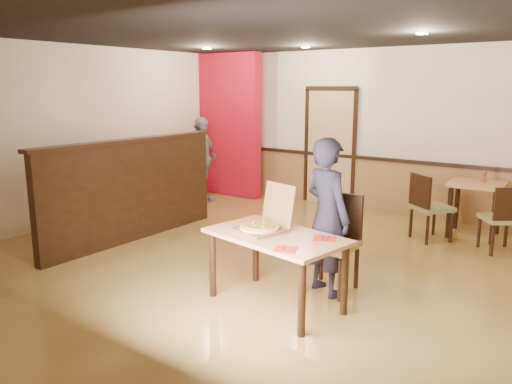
# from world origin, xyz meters

# --- Properties ---
(floor) EXTENTS (7.00, 7.00, 0.00)m
(floor) POSITION_xyz_m (0.00, 0.00, 0.00)
(floor) COLOR #A4803F
(floor) RESTS_ON ground
(ceiling) EXTENTS (7.00, 7.00, 0.00)m
(ceiling) POSITION_xyz_m (0.00, 0.00, 2.80)
(ceiling) COLOR black
(ceiling) RESTS_ON wall_back
(wall_back) EXTENTS (7.00, 0.00, 7.00)m
(wall_back) POSITION_xyz_m (0.00, 3.50, 1.40)
(wall_back) COLOR #FFE8C7
(wall_back) RESTS_ON floor
(wall_left) EXTENTS (0.00, 7.00, 7.00)m
(wall_left) POSITION_xyz_m (-3.50, 0.00, 1.40)
(wall_left) COLOR #FFE8C7
(wall_left) RESTS_ON floor
(wainscot_back) EXTENTS (7.00, 0.04, 0.90)m
(wainscot_back) POSITION_xyz_m (0.00, 3.47, 0.45)
(wainscot_back) COLOR olive
(wainscot_back) RESTS_ON floor
(chair_rail_back) EXTENTS (7.00, 0.06, 0.06)m
(chair_rail_back) POSITION_xyz_m (0.00, 3.45, 0.92)
(chair_rail_back) COLOR black
(chair_rail_back) RESTS_ON wall_back
(back_door) EXTENTS (0.90, 0.06, 2.10)m
(back_door) POSITION_xyz_m (-0.80, 3.46, 1.05)
(back_door) COLOR tan
(back_door) RESTS_ON wall_back
(booth_partition) EXTENTS (0.20, 3.10, 1.44)m
(booth_partition) POSITION_xyz_m (-2.00, -0.20, 0.74)
(booth_partition) COLOR black
(booth_partition) RESTS_ON floor
(red_accent_panel) EXTENTS (1.60, 0.20, 2.78)m
(red_accent_panel) POSITION_xyz_m (-2.90, 3.00, 1.40)
(red_accent_panel) COLOR #A80C22
(red_accent_panel) RESTS_ON floor
(spot_a) EXTENTS (0.14, 0.14, 0.02)m
(spot_a) POSITION_xyz_m (-2.30, 1.80, 2.78)
(spot_a) COLOR #FFD5B2
(spot_a) RESTS_ON ceiling
(spot_b) EXTENTS (0.14, 0.14, 0.02)m
(spot_b) POSITION_xyz_m (-0.80, 2.50, 2.78)
(spot_b) COLOR #FFD5B2
(spot_b) RESTS_ON ceiling
(spot_c) EXTENTS (0.14, 0.14, 0.02)m
(spot_c) POSITION_xyz_m (1.40, 1.50, 2.78)
(spot_c) COLOR #FFD5B2
(spot_c) RESTS_ON ceiling
(main_table) EXTENTS (1.49, 1.01, 0.74)m
(main_table) POSITION_xyz_m (0.87, -0.85, 0.63)
(main_table) COLOR tan
(main_table) RESTS_ON floor
(diner_chair) EXTENTS (0.53, 0.53, 1.03)m
(diner_chair) POSITION_xyz_m (1.13, -0.12, 0.56)
(diner_chair) COLOR olive
(diner_chair) RESTS_ON floor
(side_chair_left) EXTENTS (0.66, 0.66, 0.96)m
(side_chair_left) POSITION_xyz_m (1.41, 2.20, 0.52)
(side_chair_left) COLOR olive
(side_chair_left) RESTS_ON floor
(side_chair_right) EXTENTS (0.63, 0.63, 0.91)m
(side_chair_right) POSITION_xyz_m (2.40, 2.21, 0.50)
(side_chair_right) COLOR olive
(side_chair_right) RESTS_ON floor
(side_table) EXTENTS (0.80, 0.80, 0.80)m
(side_table) POSITION_xyz_m (1.91, 2.81, 0.62)
(side_table) COLOR tan
(side_table) RESTS_ON floor
(diner) EXTENTS (0.71, 0.60, 1.65)m
(diner) POSITION_xyz_m (1.12, -0.28, 0.83)
(diner) COLOR black
(diner) RESTS_ON floor
(passerby) EXTENTS (0.51, 0.98, 1.61)m
(passerby) POSITION_xyz_m (-2.79, 2.13, 0.80)
(passerby) COLOR gray
(passerby) RESTS_ON floor
(pizza_box) EXTENTS (0.54, 0.59, 0.45)m
(pizza_box) POSITION_xyz_m (0.70, -0.83, 0.79)
(pizza_box) COLOR brown
(pizza_box) RESTS_ON main_table
(pizza) EXTENTS (0.47, 0.47, 0.03)m
(pizza) POSITION_xyz_m (0.68, -0.87, 0.78)
(pizza) COLOR #E9A454
(pizza) RESTS_ON pizza_box
(napkin_near) EXTENTS (0.25, 0.25, 0.01)m
(napkin_near) POSITION_xyz_m (1.20, -1.20, 0.74)
(napkin_near) COLOR red
(napkin_near) RESTS_ON main_table
(napkin_far) EXTENTS (0.27, 0.27, 0.01)m
(napkin_far) POSITION_xyz_m (1.32, -0.71, 0.74)
(napkin_far) COLOR red
(napkin_far) RESTS_ON main_table
(condiment) EXTENTS (0.07, 0.07, 0.16)m
(condiment) POSITION_xyz_m (1.97, 2.89, 0.88)
(condiment) COLOR brown
(condiment) RESTS_ON side_table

